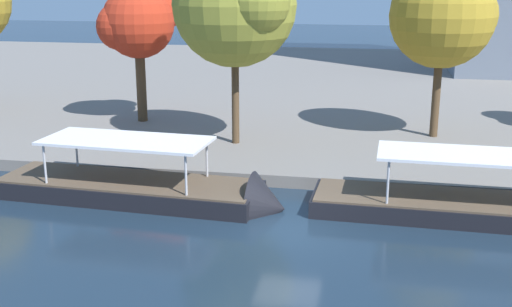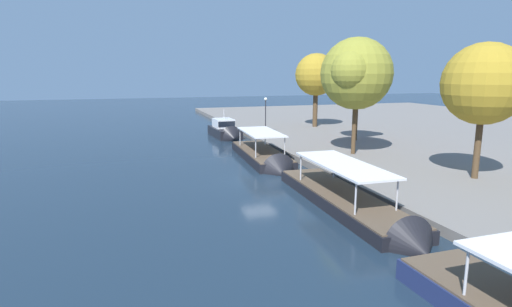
{
  "view_description": "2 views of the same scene",
  "coord_description": "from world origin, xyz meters",
  "px_view_note": "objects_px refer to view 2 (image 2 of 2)",
  "views": [
    {
      "loc": [
        3.08,
        -22.48,
        9.44
      ],
      "look_at": [
        -2.22,
        4.93,
        1.69
      ],
      "focal_mm": 44.9,
      "sensor_mm": 36.0,
      "label": 1
    },
    {
      "loc": [
        29.23,
        -9.66,
        8.12
      ],
      "look_at": [
        -2.83,
        0.66,
        1.53
      ],
      "focal_mm": 29.06,
      "sensor_mm": 36.0,
      "label": 2
    }
  ],
  "objects_px": {
    "lamp_post": "(266,112)",
    "tree_1": "(316,74)",
    "tree_0": "(489,84)",
    "motor_yacht_0": "(226,132)",
    "tour_boat_2": "(353,207)",
    "mooring_bollard_0": "(255,131)",
    "tree_2": "(357,85)",
    "tour_boat_1": "(264,159)",
    "tree_5": "(355,73)"
  },
  "relations": [
    {
      "from": "tree_5",
      "to": "motor_yacht_0",
      "type": "bearing_deg",
      "value": -155.84
    },
    {
      "from": "motor_yacht_0",
      "to": "tree_2",
      "type": "distance_m",
      "value": 17.23
    },
    {
      "from": "mooring_bollard_0",
      "to": "tour_boat_2",
      "type": "bearing_deg",
      "value": -5.79
    },
    {
      "from": "mooring_bollard_0",
      "to": "tree_2",
      "type": "height_order",
      "value": "tree_2"
    },
    {
      "from": "tree_0",
      "to": "tree_2",
      "type": "height_order",
      "value": "tree_0"
    },
    {
      "from": "motor_yacht_0",
      "to": "tree_2",
      "type": "bearing_deg",
      "value": 49.29
    },
    {
      "from": "tree_1",
      "to": "tree_5",
      "type": "relative_size",
      "value": 0.95
    },
    {
      "from": "lamp_post",
      "to": "tree_1",
      "type": "distance_m",
      "value": 10.86
    },
    {
      "from": "motor_yacht_0",
      "to": "lamp_post",
      "type": "distance_m",
      "value": 5.71
    },
    {
      "from": "motor_yacht_0",
      "to": "mooring_bollard_0",
      "type": "bearing_deg",
      "value": 49.83
    },
    {
      "from": "tour_boat_1",
      "to": "tour_boat_2",
      "type": "height_order",
      "value": "tour_boat_1"
    },
    {
      "from": "motor_yacht_0",
      "to": "tree_1",
      "type": "bearing_deg",
      "value": 97.97
    },
    {
      "from": "mooring_bollard_0",
      "to": "tree_2",
      "type": "xyz_separation_m",
      "value": [
        7.68,
        9.43,
        5.75
      ]
    },
    {
      "from": "motor_yacht_0",
      "to": "lamp_post",
      "type": "relative_size",
      "value": 1.74
    },
    {
      "from": "tour_boat_2",
      "to": "lamp_post",
      "type": "xyz_separation_m",
      "value": [
        -28.37,
        4.38,
        2.96
      ]
    },
    {
      "from": "tree_5",
      "to": "tour_boat_1",
      "type": "bearing_deg",
      "value": -104.64
    },
    {
      "from": "tree_2",
      "to": "mooring_bollard_0",
      "type": "bearing_deg",
      "value": -129.16
    },
    {
      "from": "tour_boat_1",
      "to": "mooring_bollard_0",
      "type": "xyz_separation_m",
      "value": [
        -12.91,
        3.22,
        0.75
      ]
    },
    {
      "from": "tree_2",
      "to": "tree_5",
      "type": "height_order",
      "value": "tree_5"
    },
    {
      "from": "mooring_bollard_0",
      "to": "tree_0",
      "type": "xyz_separation_m",
      "value": [
        25.84,
        8.76,
        6.32
      ]
    },
    {
      "from": "tour_boat_2",
      "to": "mooring_bollard_0",
      "type": "xyz_separation_m",
      "value": [
        -27.93,
        2.83,
        0.68
      ]
    },
    {
      "from": "tour_boat_1",
      "to": "tree_0",
      "type": "xyz_separation_m",
      "value": [
        12.93,
        11.98,
        7.08
      ]
    },
    {
      "from": "mooring_bollard_0",
      "to": "lamp_post",
      "type": "bearing_deg",
      "value": 105.95
    },
    {
      "from": "mooring_bollard_0",
      "to": "tree_1",
      "type": "distance_m",
      "value": 13.34
    },
    {
      "from": "tree_0",
      "to": "tree_5",
      "type": "distance_m",
      "value": 11.6
    },
    {
      "from": "lamp_post",
      "to": "tree_5",
      "type": "distance_m",
      "value": 16.46
    },
    {
      "from": "lamp_post",
      "to": "tree_5",
      "type": "height_order",
      "value": "tree_5"
    },
    {
      "from": "lamp_post",
      "to": "tree_1",
      "type": "height_order",
      "value": "tree_1"
    },
    {
      "from": "motor_yacht_0",
      "to": "tour_boat_2",
      "type": "relative_size",
      "value": 0.53
    },
    {
      "from": "tour_boat_2",
      "to": "tree_1",
      "type": "xyz_separation_m",
      "value": [
        -32.69,
        13.23,
        7.55
      ]
    },
    {
      "from": "motor_yacht_0",
      "to": "tree_2",
      "type": "relative_size",
      "value": 0.94
    },
    {
      "from": "tour_boat_2",
      "to": "tree_2",
      "type": "relative_size",
      "value": 1.77
    },
    {
      "from": "tour_boat_1",
      "to": "tree_0",
      "type": "distance_m",
      "value": 19.0
    },
    {
      "from": "tree_0",
      "to": "mooring_bollard_0",
      "type": "bearing_deg",
      "value": -161.27
    },
    {
      "from": "tree_0",
      "to": "motor_yacht_0",
      "type": "bearing_deg",
      "value": -157.27
    },
    {
      "from": "tree_0",
      "to": "tree_5",
      "type": "height_order",
      "value": "tree_5"
    },
    {
      "from": "tree_0",
      "to": "tree_1",
      "type": "height_order",
      "value": "tree_1"
    },
    {
      "from": "tour_boat_2",
      "to": "lamp_post",
      "type": "height_order",
      "value": "lamp_post"
    },
    {
      "from": "tour_boat_1",
      "to": "lamp_post",
      "type": "height_order",
      "value": "lamp_post"
    },
    {
      "from": "lamp_post",
      "to": "tree_5",
      "type": "bearing_deg",
      "value": 11.65
    },
    {
      "from": "tour_boat_1",
      "to": "tree_1",
      "type": "xyz_separation_m",
      "value": [
        -17.67,
        13.62,
        7.62
      ]
    },
    {
      "from": "motor_yacht_0",
      "to": "tree_1",
      "type": "xyz_separation_m",
      "value": [
        -2.31,
        13.49,
        7.23
      ]
    },
    {
      "from": "tour_boat_1",
      "to": "tree_5",
      "type": "relative_size",
      "value": 1.21
    },
    {
      "from": "motor_yacht_0",
      "to": "tour_boat_1",
      "type": "relative_size",
      "value": 0.6
    },
    {
      "from": "lamp_post",
      "to": "tree_0",
      "type": "distance_m",
      "value": 27.55
    },
    {
      "from": "tree_1",
      "to": "tree_0",
      "type": "bearing_deg",
      "value": -3.06
    },
    {
      "from": "tree_0",
      "to": "tree_1",
      "type": "bearing_deg",
      "value": 176.94
    },
    {
      "from": "lamp_post",
      "to": "tree_1",
      "type": "xyz_separation_m",
      "value": [
        -4.32,
        8.85,
        4.59
      ]
    },
    {
      "from": "mooring_bollard_0",
      "to": "tree_1",
      "type": "height_order",
      "value": "tree_1"
    },
    {
      "from": "tour_boat_2",
      "to": "motor_yacht_0",
      "type": "bearing_deg",
      "value": -177.94
    }
  ]
}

